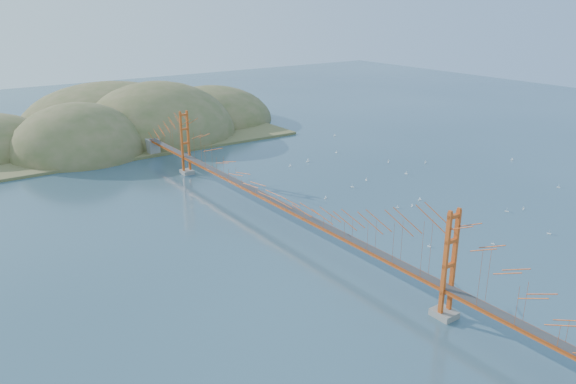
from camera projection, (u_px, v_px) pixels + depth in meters
ground at (278, 224)px, 80.30m from camera, size 320.00×320.00×0.00m
bridge at (277, 178)px, 78.14m from camera, size 2.20×94.40×12.00m
far_headlands at (126, 133)px, 134.44m from camera, size 84.00×58.00×25.00m
sailboat_10 at (429, 246)px, 73.07m from camera, size 0.46×0.50×0.56m
sailboat_6 at (507, 211)px, 84.97m from camera, size 0.63×0.63×0.69m
sailboat_14 at (406, 173)px, 103.24m from camera, size 0.49×0.59×0.69m
sailboat_3 at (326, 198)px, 90.57m from camera, size 0.48×0.40×0.56m
sailboat_4 at (366, 180)px, 99.54m from camera, size 0.54×0.55×0.61m
sailboat_11 at (512, 160)px, 111.95m from camera, size 0.55×0.55×0.61m
sailboat_17 at (335, 136)px, 131.30m from camera, size 0.58×0.48×0.68m
sailboat_12 at (290, 166)px, 107.73m from camera, size 0.58×0.50×0.66m
sailboat_8 at (425, 163)px, 109.96m from camera, size 0.53×0.49×0.59m
sailboat_2 at (420, 199)px, 89.81m from camera, size 0.56×0.56×0.63m
sailboat_13 at (523, 209)px, 85.89m from camera, size 0.56×0.56×0.61m
sailboat_16 at (352, 187)px, 95.91m from camera, size 0.66×0.66×0.71m
sailboat_5 at (559, 187)px, 95.84m from camera, size 0.51×0.56×0.63m
sailboat_1 at (397, 207)px, 86.56m from camera, size 0.55×0.55×0.58m
sailboat_7 at (308, 161)px, 110.87m from camera, size 0.66×0.61×0.75m
sailboat_9 at (388, 162)px, 110.34m from camera, size 0.71×0.71×0.74m
sailboat_15 at (336, 152)px, 117.41m from camera, size 0.45×0.54×0.63m
sailboat_0 at (493, 243)px, 73.81m from camera, size 0.49×0.52×0.58m
sailboat_extra_0 at (549, 233)px, 77.00m from camera, size 0.56×0.58×0.66m
sailboat_extra_1 at (412, 206)px, 87.11m from camera, size 0.50×0.46×0.57m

